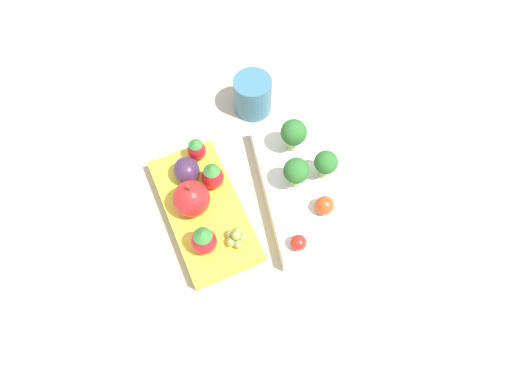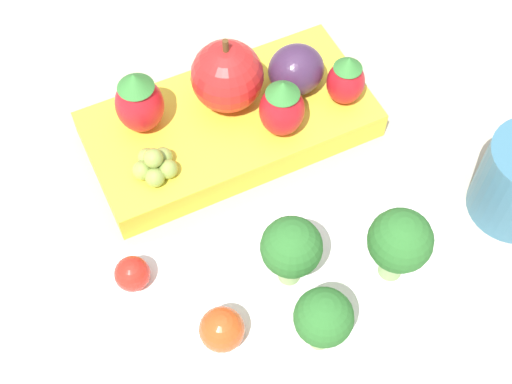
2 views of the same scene
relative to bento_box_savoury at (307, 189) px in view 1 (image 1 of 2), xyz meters
The scene contains 15 objects.
ground_plane 0.08m from the bento_box_savoury, 95.83° to the right, with size 4.00×4.00×0.00m, color #BCB29E.
bento_box_savoury is the anchor object (origin of this frame).
bento_box_fruit 0.15m from the bento_box_savoury, 97.24° to the right, with size 0.21×0.11×0.02m.
broccoli_floret_0 0.05m from the bento_box_savoury, 97.92° to the left, with size 0.03×0.03×0.05m.
broccoli_floret_1 0.08m from the bento_box_savoury, behind, with size 0.04×0.04×0.06m.
broccoli_floret_2 0.05m from the bento_box_savoury, 118.07° to the right, with size 0.04×0.04×0.06m.
cherry_tomato_0 0.05m from the bento_box_savoury, ahead, with size 0.03×0.03×0.03m.
cherry_tomato_1 0.10m from the bento_box_savoury, 31.00° to the right, with size 0.02×0.02×0.02m.
apple 0.17m from the bento_box_savoury, 98.04° to the right, with size 0.05×0.05×0.06m.
strawberry_0 0.14m from the bento_box_savoury, 111.14° to the right, with size 0.03×0.03×0.05m.
strawberry_1 0.17m from the bento_box_savoury, 126.94° to the right, with size 0.03×0.03×0.04m.
strawberry_2 0.17m from the bento_box_savoury, 76.34° to the right, with size 0.03×0.03×0.05m.
plum 0.17m from the bento_box_savoury, 114.88° to the right, with size 0.04×0.04×0.04m.
grape_cluster 0.13m from the bento_box_savoury, 70.21° to the right, with size 0.03×0.03×0.02m.
drinking_cup 0.18m from the bento_box_savoury, behind, with size 0.06×0.06×0.06m.
Camera 1 is at (0.28, -0.10, 0.59)m, focal length 32.00 mm.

